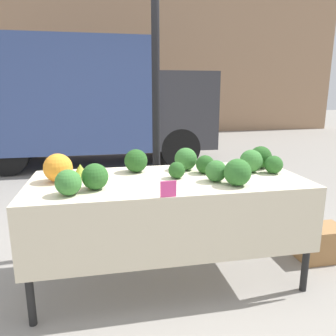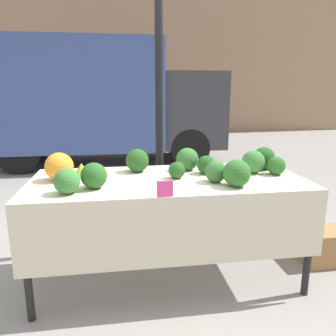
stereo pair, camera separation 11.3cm
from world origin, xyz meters
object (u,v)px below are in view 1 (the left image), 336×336
Objects in this scene: parked_truck at (87,100)px; price_sign at (168,189)px; produce_crate at (320,243)px; orange_cauliflower at (58,168)px.

parked_truck is 4.94m from price_sign.
parked_truck is 11.22× the size of produce_crate.
parked_truck is 5.03m from produce_crate.
price_sign is at bearing -34.94° from orange_cauliflower.
price_sign is (0.68, -4.88, -0.41)m from parked_truck.
price_sign is at bearing -162.47° from produce_crate.
parked_truck is 44.81× the size of price_sign.
orange_cauliflower is at bearing -90.38° from parked_truck.
parked_truck is 4.40m from orange_cauliflower.
parked_truck reaches higher than price_sign.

